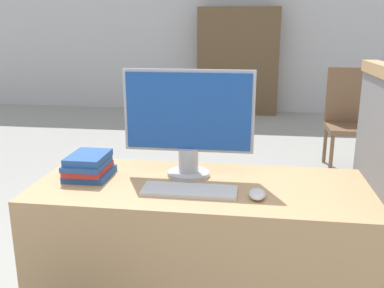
% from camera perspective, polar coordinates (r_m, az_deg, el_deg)
% --- Properties ---
extents(wall_back, '(12.00, 0.06, 2.80)m').
position_cam_1_polar(wall_back, '(7.17, 6.74, 15.54)').
color(wall_back, silver).
rests_on(wall_back, ground_plane).
extents(desk, '(1.42, 0.59, 0.72)m').
position_cam_1_polar(desk, '(1.99, 1.15, -15.13)').
color(desk, tan).
rests_on(desk, ground_plane).
extents(carrel_divider, '(0.07, 0.69, 1.22)m').
position_cam_1_polar(carrel_divider, '(1.98, 23.26, -8.22)').
color(carrel_divider, slate).
rests_on(carrel_divider, ground_plane).
extents(monitor, '(0.57, 0.19, 0.48)m').
position_cam_1_polar(monitor, '(1.87, -0.49, 3.07)').
color(monitor, '#B7B7BC').
rests_on(monitor, desk).
extents(keyboard, '(0.38, 0.14, 0.02)m').
position_cam_1_polar(keyboard, '(1.74, -0.34, -6.23)').
color(keyboard, silver).
rests_on(keyboard, desk).
extents(mouse, '(0.07, 0.11, 0.03)m').
position_cam_1_polar(mouse, '(1.71, 8.69, -6.62)').
color(mouse, silver).
rests_on(mouse, desk).
extents(book_stack, '(0.18, 0.22, 0.11)m').
position_cam_1_polar(book_stack, '(1.95, -13.62, -2.89)').
color(book_stack, '#285199').
rests_on(book_stack, desk).
extents(far_chair, '(0.44, 0.44, 0.99)m').
position_cam_1_polar(far_chair, '(4.49, 20.24, 3.62)').
color(far_chair, brown).
rests_on(far_chair, ground_plane).
extents(bookshelf_far, '(1.27, 0.32, 1.66)m').
position_cam_1_polar(bookshelf_far, '(6.96, 6.13, 10.87)').
color(bookshelf_far, brown).
rests_on(bookshelf_far, ground_plane).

